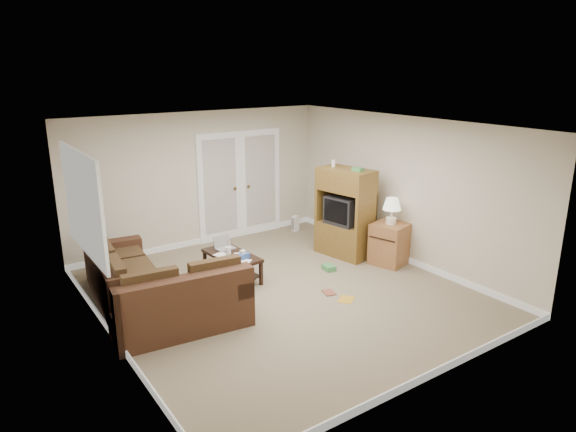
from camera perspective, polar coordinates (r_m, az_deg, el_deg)
floor at (r=7.80m, az=-0.69°, el=-8.56°), size 5.50×5.50×0.00m
ceiling at (r=7.11m, az=-0.76°, el=10.02°), size 5.00×5.50×0.02m
wall_left at (r=6.38m, az=-19.75°, el=-3.25°), size 0.02×5.50×2.50m
wall_right at (r=8.94m, az=12.73°, el=2.81°), size 0.02×5.50×2.50m
wall_back at (r=9.70m, az=-9.82°, el=4.03°), size 5.00×0.02×2.50m
wall_front at (r=5.42m, az=15.78°, el=-6.40°), size 5.00×0.02×2.50m
baseboards at (r=7.78m, az=-0.69°, el=-8.22°), size 5.00×5.50×0.10m
french_doors at (r=10.09m, az=-5.29°, el=3.43°), size 1.80×0.05×2.13m
window_left at (r=7.24m, az=-21.80°, el=1.30°), size 0.05×1.92×1.42m
sectional_sofa at (r=7.37m, az=-15.23°, el=-7.97°), size 1.86×2.83×0.82m
coffee_table at (r=8.26m, az=-6.26°, el=-5.44°), size 0.59×1.07×0.70m
tv_armoire at (r=9.12m, az=6.34°, el=0.42°), size 0.70×1.06×1.69m
side_cabinet at (r=8.94m, az=11.25°, el=-2.66°), size 0.68×0.68×1.16m
space_heater at (r=10.55m, az=0.83°, el=-0.84°), size 0.14×0.12×0.32m
floor_magazine at (r=7.64m, az=6.50°, el=-9.19°), size 0.33×0.32×0.01m
floor_greenbox at (r=8.63m, az=4.55°, el=-5.73°), size 0.19×0.24×0.09m
floor_book at (r=7.79m, az=4.02°, el=-8.56°), size 0.21×0.25×0.02m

